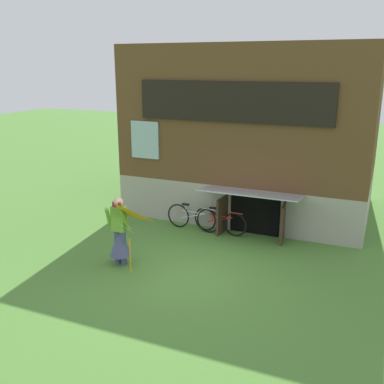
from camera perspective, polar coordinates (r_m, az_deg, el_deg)
name	(u,v)px	position (r m, az deg, el deg)	size (l,w,h in m)	color
ground_plane	(187,272)	(10.45, -0.67, -10.16)	(60.00, 60.00, 0.00)	#4C7F33
log_house	(255,130)	(14.62, 8.04, 7.86)	(7.24, 5.94, 5.15)	#9E998E
person	(120,236)	(10.71, -9.17, -5.58)	(0.61, 0.53, 1.66)	#474C75
kite	(116,221)	(9.94, -9.68, -3.66)	(1.01, 1.04, 1.57)	orange
bicycle_red	(220,221)	(12.61, 3.55, -3.72)	(1.60, 0.20, 0.73)	black
bicycle_silver	(193,218)	(12.84, 0.12, -3.27)	(1.66, 0.17, 0.76)	black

